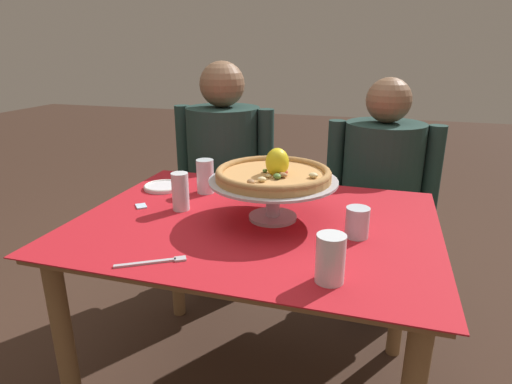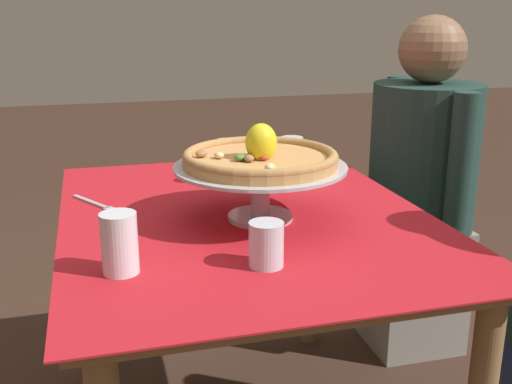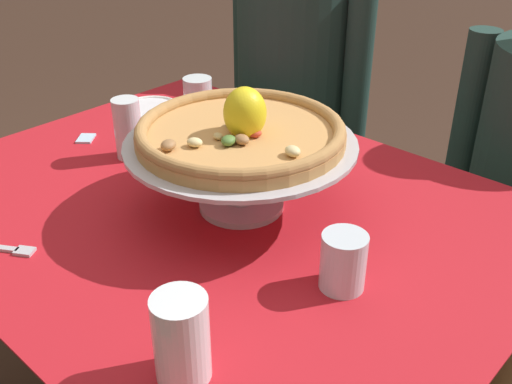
% 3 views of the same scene
% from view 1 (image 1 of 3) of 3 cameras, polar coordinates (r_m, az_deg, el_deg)
% --- Properties ---
extents(dining_table, '(1.19, 0.92, 0.72)m').
position_cam_1_polar(dining_table, '(1.50, -0.07, -7.39)').
color(dining_table, olive).
rests_on(dining_table, ground).
extents(pizza_stand, '(0.43, 0.43, 0.14)m').
position_cam_1_polar(pizza_stand, '(1.43, 2.27, 0.45)').
color(pizza_stand, '#B7B7C1').
rests_on(pizza_stand, dining_table).
extents(pizza, '(0.38, 0.38, 0.11)m').
position_cam_1_polar(pizza, '(1.41, 2.35, 2.50)').
color(pizza, tan).
rests_on(pizza, pizza_stand).
extents(water_glass_back_left, '(0.07, 0.07, 0.13)m').
position_cam_1_polar(water_glass_back_left, '(1.72, -6.72, 1.81)').
color(water_glass_back_left, silver).
rests_on(water_glass_back_left, dining_table).
extents(water_glass_side_left, '(0.06, 0.06, 0.14)m').
position_cam_1_polar(water_glass_side_left, '(1.55, -9.96, -0.21)').
color(water_glass_side_left, white).
rests_on(water_glass_side_left, dining_table).
extents(water_glass_side_right, '(0.07, 0.07, 0.09)m').
position_cam_1_polar(water_glass_side_right, '(1.35, 13.23, -4.18)').
color(water_glass_side_right, silver).
rests_on(water_glass_side_right, dining_table).
extents(water_glass_front_right, '(0.07, 0.07, 0.13)m').
position_cam_1_polar(water_glass_front_right, '(1.09, 9.79, -8.95)').
color(water_glass_front_right, white).
rests_on(water_glass_front_right, dining_table).
extents(side_plate, '(0.16, 0.16, 0.02)m').
position_cam_1_polar(side_plate, '(1.81, -12.16, 0.73)').
color(side_plate, white).
rests_on(side_plate, dining_table).
extents(dinner_fork, '(0.17, 0.11, 0.01)m').
position_cam_1_polar(dinner_fork, '(1.21, -13.20, -8.98)').
color(dinner_fork, '#B7B7C1').
rests_on(dinner_fork, dining_table).
extents(sugar_packet, '(0.06, 0.06, 0.00)m').
position_cam_1_polar(sugar_packet, '(1.63, -14.93, -1.80)').
color(sugar_packet, silver).
rests_on(sugar_packet, dining_table).
extents(diner_left, '(0.53, 0.38, 1.21)m').
position_cam_1_polar(diner_left, '(2.28, -4.20, 1.58)').
color(diner_left, gray).
rests_on(diner_left, ground).
extents(diner_right, '(0.52, 0.37, 1.15)m').
position_cam_1_polar(diner_right, '(2.16, 15.94, -1.21)').
color(diner_right, navy).
rests_on(diner_right, ground).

